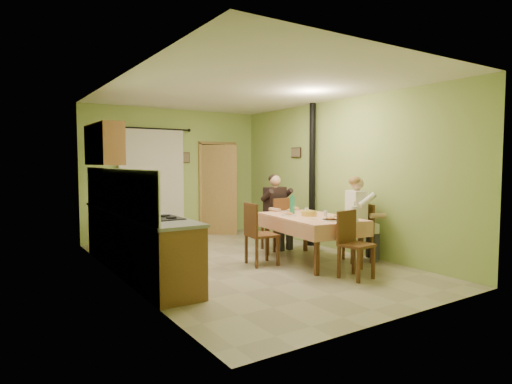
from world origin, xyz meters
TOP-DOWN VIEW (x-y plane):
  - floor at (0.00, 0.00)m, footprint 4.00×6.00m
  - room_shell at (0.00, 0.00)m, footprint 4.04×6.04m
  - kitchen_run at (-1.71, 0.40)m, footprint 0.64×3.64m
  - upper_cabinets at (-1.82, 1.70)m, footprint 0.35×1.40m
  - curtain at (-0.55, 2.90)m, footprint 1.70×0.07m
  - doorway at (1.00, 2.84)m, footprint 0.96×0.60m
  - dining_table at (0.93, -0.51)m, footprint 1.28×1.92m
  - tableware at (0.94, -0.61)m, footprint 0.71×1.67m
  - chair_far at (1.03, 0.60)m, footprint 0.45×0.45m
  - chair_near at (0.80, -1.63)m, footprint 0.44×0.44m
  - chair_right at (1.62, -0.91)m, footprint 0.51×0.51m
  - chair_left at (0.13, -0.23)m, footprint 0.49×0.49m
  - man_far at (1.03, 0.62)m, footprint 0.60×0.48m
  - man_right at (1.61, -0.91)m, footprint 0.58×0.65m
  - stove_flue at (1.90, 0.60)m, footprint 0.24×0.24m
  - picture_back at (0.25, 2.97)m, footprint 0.19×0.03m
  - picture_right at (1.97, 1.20)m, footprint 0.03×0.31m

SIDE VIEW (x-z plane):
  - floor at x=0.00m, z-range -0.01..0.01m
  - chair_near at x=0.80m, z-range -0.19..0.77m
  - chair_right at x=1.62m, z-range -0.19..0.77m
  - chair_far at x=1.03m, z-range -0.20..0.78m
  - chair_left at x=0.13m, z-range -0.21..0.79m
  - dining_table at x=0.93m, z-range 0.00..0.76m
  - kitchen_run at x=-1.71m, z-range -0.30..1.26m
  - tableware at x=0.94m, z-range 0.65..0.98m
  - man_far at x=1.03m, z-range 0.18..1.57m
  - man_right at x=1.61m, z-range 0.18..1.57m
  - stove_flue at x=1.90m, z-range -0.38..2.42m
  - doorway at x=1.00m, z-range -0.02..2.13m
  - curtain at x=-0.55m, z-range 0.15..2.37m
  - picture_back at x=0.25m, z-range 1.64..1.86m
  - room_shell at x=0.00m, z-range 0.41..3.23m
  - picture_right at x=1.97m, z-range 1.75..1.96m
  - upper_cabinets at x=-1.82m, z-range 1.60..2.30m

